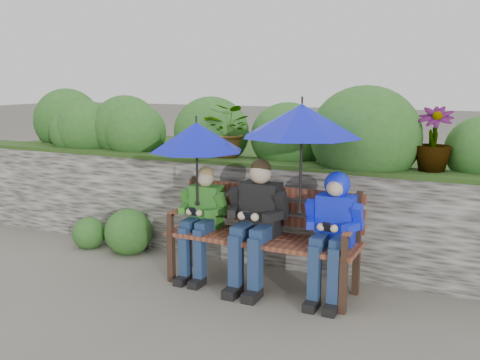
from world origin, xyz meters
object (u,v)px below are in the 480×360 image
at_px(boy_right, 333,225).
at_px(umbrella_left, 197,137).
at_px(umbrella_right, 302,121).
at_px(park_bench, 265,230).
at_px(boy_left, 202,216).
at_px(boy_middle, 256,218).

height_order(boy_right, umbrella_left, umbrella_left).
bearing_deg(umbrella_right, umbrella_left, -179.12).
bearing_deg(park_bench, boy_right, -5.71).
bearing_deg(boy_right, umbrella_right, 178.59).
distance_m(boy_left, umbrella_right, 1.31).
bearing_deg(boy_right, park_bench, 174.29).
height_order(umbrella_left, umbrella_right, umbrella_right).
height_order(park_bench, boy_middle, boy_middle).
xyz_separation_m(boy_left, umbrella_right, (0.95, 0.02, 0.91)).
xyz_separation_m(park_bench, umbrella_right, (0.35, -0.06, 0.99)).
bearing_deg(boy_middle, umbrella_right, 3.83).
height_order(boy_left, boy_middle, boy_middle).
distance_m(park_bench, boy_middle, 0.16).
relative_size(park_bench, umbrella_right, 1.69).
height_order(boy_left, umbrella_left, umbrella_left).
relative_size(boy_middle, umbrella_left, 1.33).
bearing_deg(boy_left, park_bench, 6.82).
xyz_separation_m(boy_middle, umbrella_left, (-0.60, 0.01, 0.68)).
height_order(boy_middle, umbrella_right, umbrella_right).
xyz_separation_m(boy_middle, umbrella_right, (0.39, 0.03, 0.86)).
distance_m(park_bench, boy_right, 0.66).
height_order(boy_left, boy_right, boy_right).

